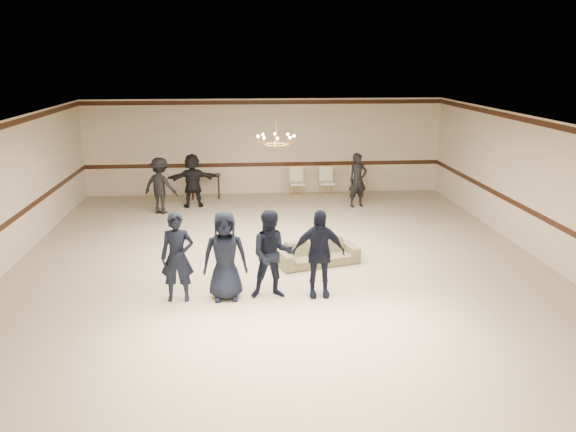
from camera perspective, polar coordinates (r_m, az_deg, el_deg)
name	(u,v)px	position (r m, az deg, el deg)	size (l,w,h in m)	color
room	(279,194)	(12.98, -0.85, 2.19)	(12.01, 14.01, 3.21)	beige
chair_rail	(265,164)	(19.94, -2.27, 5.05)	(12.00, 0.02, 0.14)	#351A10
crown_molding	(264,102)	(19.67, -2.34, 11.02)	(12.00, 0.02, 0.14)	#351A10
chandelier	(276,131)	(13.74, -1.17, 8.32)	(0.94, 0.94, 0.89)	#C78F3F
boy_a	(177,257)	(11.29, -10.74, -3.97)	(0.63, 0.42, 1.74)	black
boy_b	(225,256)	(11.23, -6.16, -3.89)	(0.85, 0.55, 1.74)	black
boy_c	(272,255)	(11.24, -1.56, -3.78)	(0.85, 0.66, 1.74)	black
boy_d	(319,253)	(11.33, 3.00, -3.65)	(1.02, 0.42, 1.74)	black
settee	(318,253)	(13.22, 2.96, -3.61)	(1.82, 0.71, 0.53)	#766F4E
adult_left	(160,186)	(17.75, -12.34, 2.90)	(1.09, 0.63, 1.68)	black
adult_mid	(193,180)	(18.34, -9.28, 3.45)	(1.56, 0.50, 1.68)	black
adult_right	(358,180)	(18.26, 6.81, 3.49)	(0.61, 0.40, 1.68)	black
banquet_chair_left	(297,183)	(19.34, 0.86, 3.24)	(0.49, 0.49, 1.01)	beige
banquet_chair_mid	(327,182)	(19.46, 3.79, 3.29)	(0.49, 0.49, 1.01)	beige
banquet_chair_right	(356,182)	(19.64, 6.69, 3.32)	(0.49, 0.49, 1.01)	beige
console_table	(206,186)	(19.49, -8.02, 2.88)	(0.96, 0.40, 0.80)	black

